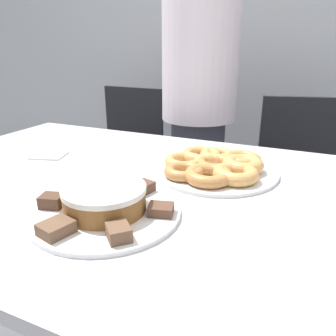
{
  "coord_description": "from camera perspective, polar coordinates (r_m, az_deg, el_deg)",
  "views": [
    {
      "loc": [
        0.31,
        -0.71,
        1.1
      ],
      "look_at": [
        -0.0,
        -0.01,
        0.82
      ],
      "focal_mm": 35.0,
      "sensor_mm": 36.0,
      "label": 1
    }
  ],
  "objects": [
    {
      "name": "wall_back",
      "position": [
        2.32,
        17.74,
        24.31
      ],
      "size": [
        8.0,
        0.05,
        2.6
      ],
      "color": "#B2B7BC",
      "rests_on": "ground_plane"
    },
    {
      "name": "table",
      "position": [
        0.89,
        0.35,
        -8.37
      ],
      "size": [
        1.71,
        0.96,
        0.76
      ],
      "color": "silver",
      "rests_on": "ground_plane"
    },
    {
      "name": "person_standing",
      "position": [
        1.61,
        5.37,
        10.19
      ],
      "size": [
        0.35,
        0.35,
        1.57
      ],
      "color": "#383842",
      "rests_on": "ground_plane"
    },
    {
      "name": "office_chair_left",
      "position": [
        2.02,
        -7.86,
        0.11
      ],
      "size": [
        0.46,
        0.46,
        0.88
      ],
      "rotation": [
        0.0,
        0.0,
        -0.04
      ],
      "color": "black",
      "rests_on": "ground_plane"
    },
    {
      "name": "office_chair_right",
      "position": [
        1.75,
        21.74,
        -4.55
      ],
      "size": [
        0.54,
        0.54,
        0.88
      ],
      "rotation": [
        0.0,
        0.0,
        0.25
      ],
      "color": "black",
      "rests_on": "ground_plane"
    },
    {
      "name": "plate_cake",
      "position": [
        0.74,
        -10.79,
        -7.55
      ],
      "size": [
        0.33,
        0.33,
        0.01
      ],
      "color": "white",
      "rests_on": "table"
    },
    {
      "name": "plate_donuts",
      "position": [
        0.97,
        8.1,
        -0.38
      ],
      "size": [
        0.36,
        0.36,
        0.01
      ],
      "color": "white",
      "rests_on": "table"
    },
    {
      "name": "frosted_cake",
      "position": [
        0.72,
        -10.97,
        -5.22
      ],
      "size": [
        0.18,
        0.18,
        0.06
      ],
      "color": "brown",
      "rests_on": "plate_cake"
    },
    {
      "name": "lamington_0",
      "position": [
        0.67,
        -18.9,
        -9.87
      ],
      "size": [
        0.06,
        0.07,
        0.02
      ],
      "rotation": [
        0.0,
        0.0,
        4.46
      ],
      "color": "brown",
      "rests_on": "plate_cake"
    },
    {
      "name": "lamington_1",
      "position": [
        0.62,
        -8.59,
        -11.02
      ],
      "size": [
        0.06,
        0.06,
        0.03
      ],
      "rotation": [
        0.0,
        0.0,
        5.51
      ],
      "color": "brown",
      "rests_on": "plate_cake"
    },
    {
      "name": "lamington_2",
      "position": [
        0.7,
        -1.26,
        -7.24
      ],
      "size": [
        0.06,
        0.06,
        0.02
      ],
      "rotation": [
        0.0,
        0.0,
        6.56
      ],
      "color": "brown",
      "rests_on": "plate_cake"
    },
    {
      "name": "lamington_3",
      "position": [
        0.8,
        -4.34,
        -3.35
      ],
      "size": [
        0.05,
        0.06,
        0.02
      ],
      "rotation": [
        0.0,
        0.0,
        7.6
      ],
      "color": "brown",
      "rests_on": "plate_cake"
    },
    {
      "name": "lamington_4",
      "position": [
        0.84,
        -12.56,
        -2.84
      ],
      "size": [
        0.07,
        0.07,
        0.02
      ],
      "rotation": [
        0.0,
        0.0,
        8.65
      ],
      "color": "brown",
      "rests_on": "plate_cake"
    },
    {
      "name": "lamington_5",
      "position": [
        0.77,
        -19.55,
        -5.41
      ],
      "size": [
        0.06,
        0.05,
        0.03
      ],
      "rotation": [
        0.0,
        0.0,
        9.7
      ],
      "color": "#513828",
      "rests_on": "plate_cake"
    },
    {
      "name": "donut_0",
      "position": [
        0.96,
        8.16,
        0.74
      ],
      "size": [
        0.11,
        0.11,
        0.03
      ],
      "color": "#C68447",
      "rests_on": "plate_donuts"
    },
    {
      "name": "donut_1",
      "position": [
        0.98,
        2.82,
        1.19
      ],
      "size": [
        0.12,
        0.12,
        0.03
      ],
      "color": "tan",
      "rests_on": "plate_donuts"
    },
    {
      "name": "donut_2",
      "position": [
        0.9,
        2.74,
        -0.58
      ],
      "size": [
        0.11,
        0.11,
        0.03
      ],
      "color": "#C68447",
      "rests_on": "plate_donuts"
    },
    {
      "name": "donut_3",
      "position": [
        0.87,
        7.05,
        -1.3
      ],
      "size": [
        0.13,
        0.13,
        0.03
      ],
      "color": "#C68447",
      "rests_on": "plate_donuts"
    },
    {
      "name": "donut_4",
      "position": [
        0.89,
        11.7,
        -1.04
      ],
      "size": [
        0.12,
        0.12,
        0.04
      ],
      "color": "tan",
      "rests_on": "plate_donuts"
    },
    {
      "name": "donut_5",
      "position": [
        0.96,
        12.9,
        0.54
      ],
      "size": [
        0.12,
        0.12,
        0.04
      ],
      "color": "tan",
      "rests_on": "plate_donuts"
    },
    {
      "name": "donut_6",
      "position": [
        1.01,
        12.72,
        1.47
      ],
      "size": [
        0.11,
        0.11,
        0.03
      ],
      "color": "#D18E4C",
      "rests_on": "plate_donuts"
    },
    {
      "name": "donut_7",
      "position": [
        1.04,
        8.55,
        2.22
      ],
      "size": [
        0.11,
        0.11,
        0.03
      ],
      "color": "tan",
      "rests_on": "plate_donuts"
    },
    {
      "name": "donut_8",
      "position": [
        1.03,
        5.77,
        2.25
      ],
      "size": [
        0.12,
        0.12,
        0.03
      ],
      "color": "tan",
      "rests_on": "plate_donuts"
    },
    {
      "name": "napkin",
      "position": [
        1.17,
        -20.06,
        2.08
      ],
      "size": [
        0.13,
        0.11,
        0.01
      ],
      "color": "white",
      "rests_on": "table"
    }
  ]
}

